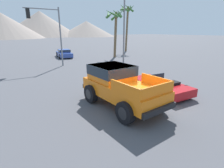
{
  "coord_description": "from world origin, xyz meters",
  "views": [
    {
      "loc": [
        -5.35,
        -6.61,
        3.77
      ],
      "look_at": [
        -0.36,
        1.18,
        0.95
      ],
      "focal_mm": 28.0,
      "sensor_mm": 36.0,
      "label": 1
    }
  ],
  "objects_px": {
    "orange_pickup_truck": "(119,83)",
    "traffic_light_main": "(48,26)",
    "parked_car_blue": "(64,53)",
    "palm_tree_tall": "(127,17)",
    "street_lamp_post": "(124,14)",
    "red_convertible_car": "(160,86)",
    "palm_tree_short": "(115,21)"
  },
  "relations": [
    {
      "from": "orange_pickup_truck",
      "to": "traffic_light_main",
      "type": "xyz_separation_m",
      "value": [
        -0.36,
        12.4,
        3.09
      ]
    },
    {
      "from": "orange_pickup_truck",
      "to": "traffic_light_main",
      "type": "relative_size",
      "value": 0.82
    },
    {
      "from": "parked_car_blue",
      "to": "orange_pickup_truck",
      "type": "bearing_deg",
      "value": -91.69
    },
    {
      "from": "parked_car_blue",
      "to": "traffic_light_main",
      "type": "distance_m",
      "value": 8.2
    },
    {
      "from": "orange_pickup_truck",
      "to": "palm_tree_tall",
      "type": "distance_m",
      "value": 25.84
    },
    {
      "from": "street_lamp_post",
      "to": "palm_tree_tall",
      "type": "bearing_deg",
      "value": 52.07
    },
    {
      "from": "red_convertible_car",
      "to": "parked_car_blue",
      "type": "bearing_deg",
      "value": 93.99
    },
    {
      "from": "orange_pickup_truck",
      "to": "palm_tree_tall",
      "type": "xyz_separation_m",
      "value": [
        15.58,
        19.97,
        5.11
      ]
    },
    {
      "from": "red_convertible_car",
      "to": "street_lamp_post",
      "type": "height_order",
      "value": "street_lamp_post"
    },
    {
      "from": "red_convertible_car",
      "to": "palm_tree_tall",
      "type": "xyz_separation_m",
      "value": [
        12.27,
        19.81,
        5.84
      ]
    },
    {
      "from": "orange_pickup_truck",
      "to": "parked_car_blue",
      "type": "relative_size",
      "value": 1.09
    },
    {
      "from": "parked_car_blue",
      "to": "palm_tree_tall",
      "type": "xyz_separation_m",
      "value": [
        12.43,
        1.11,
        5.67
      ]
    },
    {
      "from": "palm_tree_tall",
      "to": "traffic_light_main",
      "type": "bearing_deg",
      "value": -154.6
    },
    {
      "from": "parked_car_blue",
      "to": "street_lamp_post",
      "type": "xyz_separation_m",
      "value": [
        1.53,
        -12.87,
        4.59
      ]
    },
    {
      "from": "palm_tree_tall",
      "to": "palm_tree_short",
      "type": "bearing_deg",
      "value": -139.42
    },
    {
      "from": "street_lamp_post",
      "to": "orange_pickup_truck",
      "type": "bearing_deg",
      "value": -128.03
    },
    {
      "from": "parked_car_blue",
      "to": "palm_tree_short",
      "type": "xyz_separation_m",
      "value": [
        6.33,
        -4.11,
        4.48
      ]
    },
    {
      "from": "street_lamp_post",
      "to": "palm_tree_tall",
      "type": "xyz_separation_m",
      "value": [
        10.9,
        13.99,
        1.08
      ]
    },
    {
      "from": "red_convertible_car",
      "to": "street_lamp_post",
      "type": "relative_size",
      "value": 0.48
    },
    {
      "from": "parked_car_blue",
      "to": "palm_tree_tall",
      "type": "distance_m",
      "value": 13.71
    },
    {
      "from": "parked_car_blue",
      "to": "street_lamp_post",
      "type": "height_order",
      "value": "street_lamp_post"
    },
    {
      "from": "orange_pickup_truck",
      "to": "traffic_light_main",
      "type": "distance_m",
      "value": 12.79
    },
    {
      "from": "red_convertible_car",
      "to": "street_lamp_post",
      "type": "bearing_deg",
      "value": 80.21
    },
    {
      "from": "traffic_light_main",
      "to": "orange_pickup_truck",
      "type": "bearing_deg",
      "value": 91.65
    },
    {
      "from": "orange_pickup_truck",
      "to": "red_convertible_car",
      "type": "xyz_separation_m",
      "value": [
        3.31,
        0.16,
        -0.73
      ]
    },
    {
      "from": "traffic_light_main",
      "to": "street_lamp_post",
      "type": "relative_size",
      "value": 0.7
    },
    {
      "from": "red_convertible_car",
      "to": "traffic_light_main",
      "type": "relative_size",
      "value": 0.68
    },
    {
      "from": "orange_pickup_truck",
      "to": "red_convertible_car",
      "type": "bearing_deg",
      "value": -1.09
    },
    {
      "from": "red_convertible_car",
      "to": "palm_tree_tall",
      "type": "distance_m",
      "value": 24.02
    },
    {
      "from": "traffic_light_main",
      "to": "palm_tree_short",
      "type": "relative_size",
      "value": 0.91
    },
    {
      "from": "red_convertible_car",
      "to": "parked_car_blue",
      "type": "height_order",
      "value": "parked_car_blue"
    },
    {
      "from": "parked_car_blue",
      "to": "traffic_light_main",
      "type": "xyz_separation_m",
      "value": [
        -3.5,
        -6.45,
        3.65
      ]
    }
  ]
}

